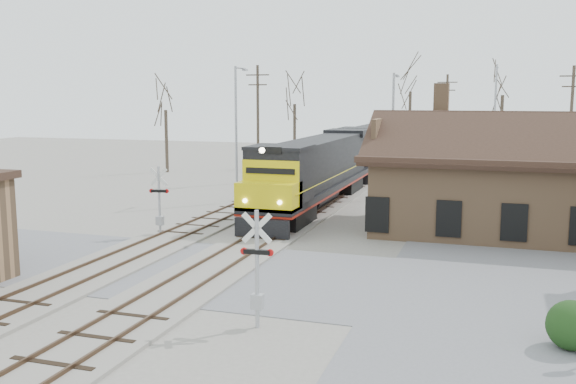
{
  "coord_description": "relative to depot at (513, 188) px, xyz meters",
  "views": [
    {
      "loc": [
        11.04,
        -23.5,
        7.19
      ],
      "look_at": [
        0.46,
        9.0,
        2.07
      ],
      "focal_mm": 40.0,
      "sensor_mm": 36.0,
      "label": 1
    }
  ],
  "objects": [
    {
      "name": "tree_b",
      "position": [
        -20.69,
        27.3,
        5.03
      ],
      "size": [
        4.26,
        4.26,
        10.44
      ],
      "color": "#382D23",
      "rests_on": "ground"
    },
    {
      "name": "streetlight_c",
      "position": [
        -1.21,
        21.79,
        3.05
      ],
      "size": [
        0.25,
        2.04,
        9.82
      ],
      "color": "#A5A8AD",
      "rests_on": "ground"
    },
    {
      "name": "streetlight_b",
      "position": [
        -7.9,
        9.61,
        2.52
      ],
      "size": [
        0.25,
        2.04,
        8.78
      ],
      "color": "#A5A8AD",
      "rests_on": "ground"
    },
    {
      "name": "locomotive_lead",
      "position": [
        -11.99,
        3.9,
        0.02
      ],
      "size": [
        3.11,
        20.82,
        4.62
      ],
      "color": "black",
      "rests_on": "ground"
    },
    {
      "name": "utility_pole_b",
      "position": [
        -5.98,
        32.38,
        2.51
      ],
      "size": [
        2.0,
        0.24,
        9.38
      ],
      "color": "#382D23",
      "rests_on": "ground"
    },
    {
      "name": "tree_c",
      "position": [
        -10.23,
        36.6,
        6.55
      ],
      "size": [
        5.13,
        5.13,
        12.57
      ],
      "color": "#382D23",
      "rests_on": "ground"
    },
    {
      "name": "locomotive_trailing",
      "position": [
        -11.99,
        25.0,
        0.02
      ],
      "size": [
        3.11,
        20.82,
        4.38
      ],
      "color": "black",
      "rests_on": "ground"
    },
    {
      "name": "crossbuck_far",
      "position": [
        -17.31,
        -6.65,
        -0.67
      ],
      "size": [
        1.04,
        0.28,
        3.65
      ],
      "rotation": [
        0.0,
        0.0,
        3.3
      ],
      "color": "#A5A8AD",
      "rests_on": "ground"
    },
    {
      "name": "utility_pole_c",
      "position": [
        4.45,
        18.8,
        2.58
      ],
      "size": [
        2.0,
        0.24,
        9.52
      ],
      "color": "#382D23",
      "rests_on": "ground"
    },
    {
      "name": "track_siding",
      "position": [
        -16.49,
        3.0,
        -2.34
      ],
      "size": [
        3.4,
        90.0,
        0.24
      ],
      "color": "gray",
      "rests_on": "ground"
    },
    {
      "name": "utility_pole_a",
      "position": [
        -19.93,
        14.69,
        2.67
      ],
      "size": [
        2.0,
        0.24,
        9.71
      ],
      "color": "#382D23",
      "rests_on": "ground"
    },
    {
      "name": "ground",
      "position": [
        -11.99,
        -12.0,
        -2.41
      ],
      "size": [
        140.0,
        140.0,
        0.0
      ],
      "primitive_type": "plane",
      "color": "gray",
      "rests_on": "ground"
    },
    {
      "name": "road",
      "position": [
        -11.99,
        -12.0,
        -2.39
      ],
      "size": [
        60.0,
        9.0,
        0.03
      ],
      "primitive_type": "cube",
      "color": "slate",
      "rests_on": "ground"
    },
    {
      "name": "depot",
      "position": [
        0.0,
        0.0,
        0.0
      ],
      "size": [
        15.2,
        9.31,
        7.9
      ],
      "color": "#916B4B",
      "rests_on": "ground"
    },
    {
      "name": "crossbuck_near",
      "position": [
        -7.83,
        -17.48,
        -0.63
      ],
      "size": [
        1.07,
        0.28,
        3.74
      ],
      "rotation": [
        0.0,
        0.0,
        0.07
      ],
      "color": "#A5A8AD",
      "rests_on": "ground"
    },
    {
      "name": "streetlight_a",
      "position": [
        -17.68,
        4.71,
        2.72
      ],
      "size": [
        0.25,
        2.04,
        9.17
      ],
      "color": "#A5A8AD",
      "rests_on": "ground"
    },
    {
      "name": "hedge_a",
      "position": [
        1.34,
        -16.36,
        -1.69
      ],
      "size": [
        1.44,
        1.44,
        1.44
      ],
      "primitive_type": "sphere",
      "color": "black",
      "rests_on": "ground"
    },
    {
      "name": "tree_a",
      "position": [
        -30.79,
        18.84,
        4.45
      ],
      "size": [
        3.94,
        3.94,
        9.64
      ],
      "color": "#382D23",
      "rests_on": "ground"
    },
    {
      "name": "tree_d",
      "position": [
        -0.6,
        29.97,
        6.08
      ],
      "size": [
        4.86,
        4.86,
        11.91
      ],
      "color": "#382D23",
      "rests_on": "ground"
    },
    {
      "name": "track_main",
      "position": [
        -11.99,
        3.0,
        -2.34
      ],
      "size": [
        3.4,
        90.0,
        0.24
      ],
      "color": "gray",
      "rests_on": "ground"
    }
  ]
}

